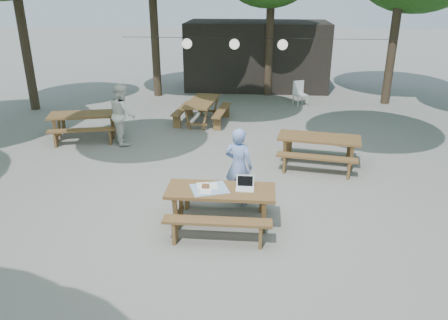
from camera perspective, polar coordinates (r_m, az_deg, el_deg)
ground at (r=9.89m, az=0.12°, el=-3.43°), size 80.00×80.00×0.00m
pavilion at (r=19.62m, az=4.32°, el=13.52°), size 6.00×3.00×2.80m
main_picnic_table at (r=8.18m, az=-0.43°, el=-6.14°), size 2.00×1.58×0.75m
picnic_table_nw at (r=13.53m, az=-17.64°, el=4.33°), size 2.23×2.00×0.75m
picnic_table_ne at (r=11.16m, az=12.19°, el=1.23°), size 2.13×1.87×0.75m
picnic_table_far_w at (r=14.42m, az=-2.86°, el=6.39°), size 1.76×2.07×0.75m
woman at (r=8.87m, az=1.92°, el=-0.82°), size 0.68×0.56×1.62m
second_person at (r=12.68m, az=-13.12°, el=5.89°), size 0.96×1.04×1.72m
plastic_chair at (r=16.85m, az=9.88°, el=7.92°), size 0.58×0.58×0.90m
laptop at (r=8.03m, az=2.76°, el=-3.34°), size 0.33×0.26×0.24m
tabletop_clutter at (r=8.04m, az=-2.05°, el=-3.68°), size 0.80×0.74×0.08m
paper_lanterns at (r=15.05m, az=1.42°, el=14.90°), size 9.00×0.34×0.38m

